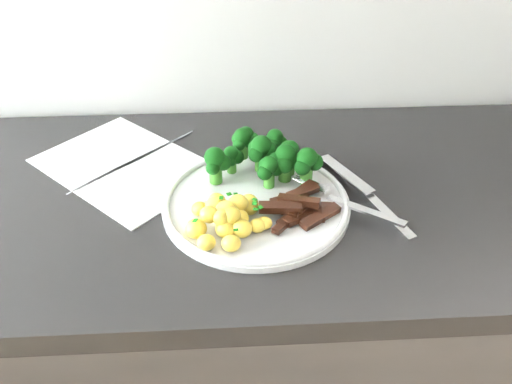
% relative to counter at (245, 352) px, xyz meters
% --- Properties ---
extents(counter, '(2.30, 0.58, 0.86)m').
position_rel_counter_xyz_m(counter, '(0.00, 0.00, 0.00)').
color(counter, black).
rests_on(counter, ground).
extents(recipe_paper, '(0.37, 0.37, 0.00)m').
position_rel_counter_xyz_m(recipe_paper, '(-0.21, 0.10, 0.43)').
color(recipe_paper, silver).
rests_on(recipe_paper, counter).
extents(plate, '(0.30, 0.30, 0.02)m').
position_rel_counter_xyz_m(plate, '(0.02, -0.04, 0.44)').
color(plate, silver).
rests_on(plate, counter).
extents(broccoli, '(0.20, 0.15, 0.08)m').
position_rel_counter_xyz_m(broccoli, '(0.04, 0.04, 0.48)').
color(broccoli, '#2A621A').
rests_on(broccoli, plate).
extents(potatoes, '(0.13, 0.12, 0.04)m').
position_rel_counter_xyz_m(potatoes, '(-0.02, -0.09, 0.46)').
color(potatoes, '#FFE756').
rests_on(potatoes, plate).
extents(beef_strips, '(0.13, 0.12, 0.03)m').
position_rel_counter_xyz_m(beef_strips, '(0.09, -0.07, 0.45)').
color(beef_strips, black).
rests_on(beef_strips, plate).
extents(fork, '(0.16, 0.15, 0.02)m').
position_rel_counter_xyz_m(fork, '(0.17, -0.06, 0.45)').
color(fork, silver).
rests_on(fork, plate).
extents(knife, '(0.12, 0.23, 0.03)m').
position_rel_counter_xyz_m(knife, '(0.22, -0.05, 0.44)').
color(knife, silver).
rests_on(knife, plate).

